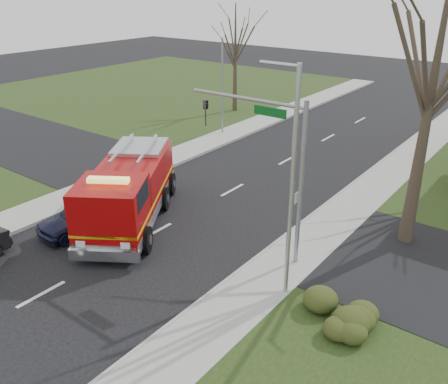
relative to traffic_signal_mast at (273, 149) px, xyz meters
The scene contains 11 objects.
ground 7.18m from the traffic_signal_mast, 163.94° to the right, with size 120.00×120.00×0.00m, color black.
sidewalk_right 4.97m from the traffic_signal_mast, 56.58° to the right, with size 2.40×80.00×0.15m, color gray.
sidewalk_left 12.41m from the traffic_signal_mast, behind, with size 2.40×80.00×0.15m, color gray.
hedge_corner 6.14m from the traffic_signal_mast, 33.41° to the right, with size 2.80×2.00×0.90m, color #343F17.
bare_tree_near 6.78m from the traffic_signal_mast, 46.37° to the left, with size 6.00×6.00×12.00m.
bare_tree_left 23.97m from the traffic_signal_mast, 129.43° to the left, with size 4.50×4.50×9.00m.
traffic_signal_mast is the anchor object (origin of this frame).
streetlight_pole 2.78m from the traffic_signal_mast, 46.02° to the right, with size 1.48×0.16×8.40m.
utility_pole_far 17.38m from the traffic_signal_mast, 133.85° to the left, with size 0.14×0.14×7.00m, color gray.
fire_engine 7.77m from the traffic_signal_mast, 168.08° to the right, with size 6.88×8.49×3.35m.
parked_car_maroon 9.50m from the traffic_signal_mast, 157.98° to the right, with size 1.78×4.41×1.50m, color #1A1D3A.
Camera 1 is at (14.16, -13.44, 10.67)m, focal length 38.00 mm.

